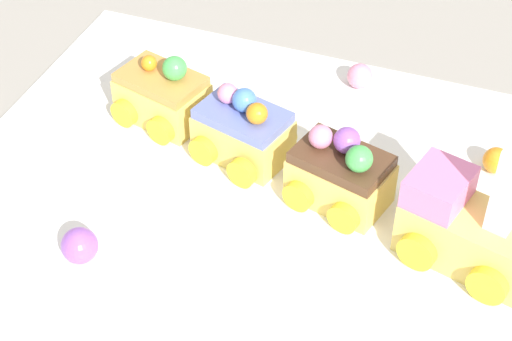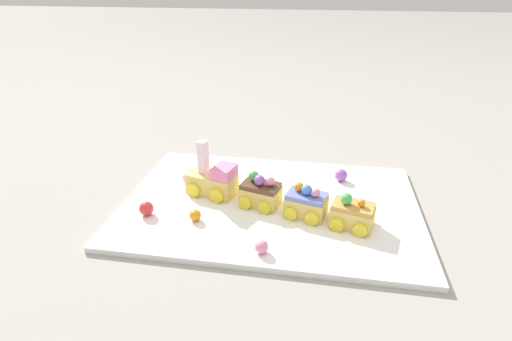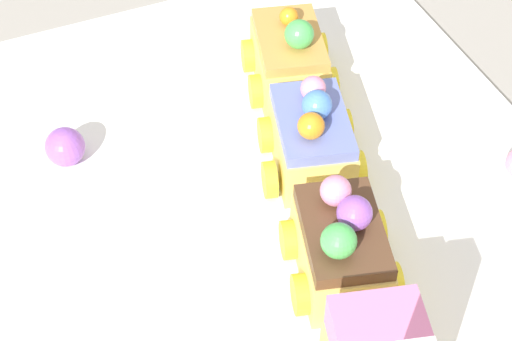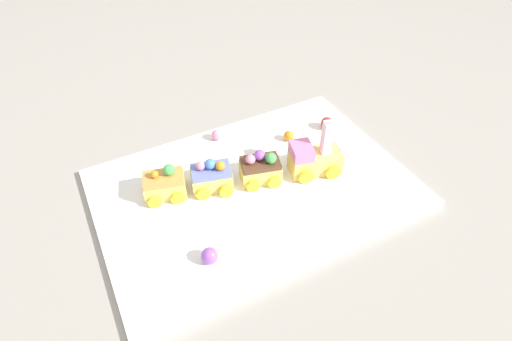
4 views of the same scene
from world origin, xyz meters
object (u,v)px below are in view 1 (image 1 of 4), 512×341
object	(u,v)px
cake_train_locomotive	(481,235)
cake_car_blueberry	(243,131)
cake_car_caramel	(163,96)
gumball_purple	(80,246)
gumball_orange	(496,160)
cake_car_chocolate	(341,174)
gumball_pink	(360,76)

from	to	relation	value
cake_train_locomotive	cake_car_blueberry	size ratio (longest dim) A/B	1.58
cake_car_caramel	gumball_purple	size ratio (longest dim) A/B	3.09
gumball_orange	gumball_purple	xyz separation A→B (m)	(-0.28, -0.21, 0.00)
cake_train_locomotive	gumball_orange	xyz separation A→B (m)	(-0.00, 0.11, -0.02)
cake_car_chocolate	gumball_pink	size ratio (longest dim) A/B	3.61
cake_train_locomotive	cake_car_blueberry	world-z (taller)	cake_train_locomotive
gumball_pink	gumball_orange	xyz separation A→B (m)	(0.14, -0.08, -0.00)
cake_car_chocolate	gumball_orange	size ratio (longest dim) A/B	3.83
cake_train_locomotive	gumball_orange	distance (m)	0.11
cake_train_locomotive	cake_car_chocolate	world-z (taller)	cake_train_locomotive
cake_car_chocolate	gumball_purple	size ratio (longest dim) A/B	3.09
cake_car_blueberry	gumball_purple	distance (m)	0.17
cake_car_chocolate	cake_car_blueberry	bearing A→B (deg)	180.00
gumball_orange	gumball_pink	bearing A→B (deg)	151.41
cake_train_locomotive	cake_car_caramel	distance (m)	0.31
cake_car_blueberry	gumball_pink	distance (m)	0.15
cake_train_locomotive	gumball_orange	world-z (taller)	cake_train_locomotive
gumball_pink	gumball_orange	bearing A→B (deg)	-28.59
gumball_purple	gumball_pink	bearing A→B (deg)	64.31
cake_car_chocolate	gumball_orange	world-z (taller)	cake_car_chocolate
cake_car_chocolate	gumball_purple	world-z (taller)	cake_car_chocolate
gumball_pink	gumball_orange	world-z (taller)	gumball_pink
cake_car_chocolate	gumball_pink	bearing A→B (deg)	114.29
cake_car_blueberry	cake_train_locomotive	bearing A→B (deg)	-0.01
cake_car_chocolate	gumball_purple	distance (m)	0.21
cake_car_chocolate	cake_car_caramel	bearing A→B (deg)	179.94
cake_car_blueberry	gumball_purple	world-z (taller)	cake_car_blueberry
cake_train_locomotive	gumball_pink	world-z (taller)	cake_train_locomotive
gumball_orange	cake_train_locomotive	bearing A→B (deg)	-88.72
cake_car_blueberry	gumball_orange	distance (m)	0.22
cake_car_chocolate	gumball_purple	bearing A→B (deg)	-126.37
cake_car_caramel	gumball_pink	distance (m)	0.19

